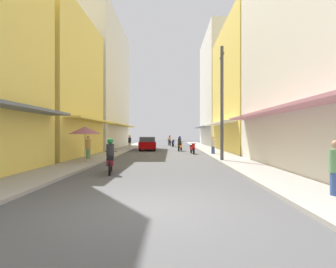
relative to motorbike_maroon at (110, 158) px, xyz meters
name	(u,v)px	position (x,y,z in m)	size (l,w,h in m)	color
ground_plane	(165,152)	(2.10, 13.33, -0.70)	(100.58, 100.58, 0.00)	#4C4C4F
sidewalk_left	(117,152)	(-2.57, 13.33, -0.64)	(2.17, 53.72, 0.12)	#9E9991
sidewalk_right	(213,152)	(6.77, 13.33, -0.64)	(2.17, 53.72, 0.12)	#9E9991
building_left_mid	(48,86)	(-6.65, 7.86, 4.67)	(7.05, 9.42, 10.75)	#EFD159
building_left_far	(96,85)	(-6.65, 20.32, 7.12)	(7.05, 13.77, 15.66)	silver
building_right_mid	(253,89)	(10.84, 14.17, 5.51)	(7.05, 12.82, 12.43)	#EFD159
building_right_far	(224,91)	(10.85, 27.98, 7.68)	(7.05, 13.37, 16.78)	silver
motorbike_maroon	(110,158)	(0.00, 0.00, 0.00)	(0.60, 1.80, 1.58)	black
motorbike_blue	(173,143)	(2.97, 24.62, -0.20)	(0.55, 1.81, 0.96)	black
motorbike_black	(169,141)	(2.45, 27.42, 0.00)	(0.60, 1.79, 1.58)	black
motorbike_orange	(180,144)	(3.62, 15.09, 0.00)	(0.64, 1.78, 1.58)	black
motorbike_red	(192,148)	(4.61, 11.39, -0.20)	(0.55, 1.81, 0.96)	black
parked_car	(147,144)	(0.14, 16.01, 0.04)	(2.14, 4.25, 1.45)	#8C0000
pedestrian_far	(336,170)	(7.15, -4.55, 0.10)	(0.34, 0.34, 1.60)	#334C8C
pedestrian_foreground	(213,146)	(6.21, 10.00, 0.08)	(0.34, 0.34, 1.58)	#334C8C
pedestrian_crossing	(88,148)	(-2.84, 5.66, 0.13)	(0.34, 0.34, 1.67)	#598C59
pedestrian_midway	(130,141)	(-2.10, 18.29, 0.24)	(0.44, 0.44, 1.68)	beige
vendor_umbrella	(85,130)	(-2.36, 3.60, 1.28)	(1.88, 1.88, 2.21)	#99999E
utility_pole	(222,103)	(5.93, 4.82, 3.03)	(0.20, 1.20, 7.31)	#4C4C4F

